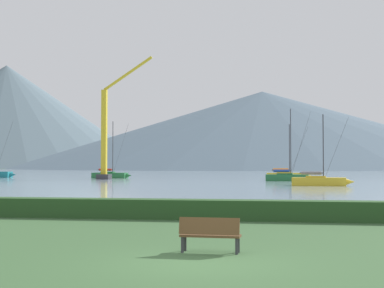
% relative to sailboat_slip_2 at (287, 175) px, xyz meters
% --- Properties ---
extents(ground_plane, '(1000.00, 1000.00, 0.00)m').
position_rel_sailboat_slip_2_xyz_m(ground_plane, '(-1.63, -81.30, -0.61)').
color(ground_plane, '#385B33').
extents(harbor_water, '(320.00, 246.00, 0.00)m').
position_rel_sailboat_slip_2_xyz_m(harbor_water, '(-1.63, 55.70, -0.60)').
color(harbor_water, '#8499A8').
rests_on(harbor_water, ground_plane).
extents(hedge_line, '(80.00, 1.20, 0.84)m').
position_rel_sailboat_slip_2_xyz_m(hedge_line, '(-1.63, -70.30, -0.18)').
color(hedge_line, '#284C23').
rests_on(hedge_line, ground_plane).
extents(sailboat_slip_2, '(7.36, 2.45, 8.88)m').
position_rel_sailboat_slip_2_xyz_m(sailboat_slip_2, '(0.00, 0.00, 0.00)').
color(sailboat_slip_2, gold).
rests_on(sailboat_slip_2, harbor_water).
extents(sailboat_slip_3, '(7.01, 2.41, 9.82)m').
position_rel_sailboat_slip_2_xyz_m(sailboat_slip_3, '(-30.04, 1.17, -0.02)').
color(sailboat_slip_3, '#236B38').
rests_on(sailboat_slip_3, harbor_water).
extents(sailboat_slip_10, '(6.80, 2.43, 7.91)m').
position_rel_sailboat_slip_2_xyz_m(sailboat_slip_10, '(3.75, -29.48, -0.05)').
color(sailboat_slip_10, gold).
rests_on(sailboat_slip_10, harbor_water).
extents(sailboat_slip_11, '(6.96, 2.56, 10.30)m').
position_rel_sailboat_slip_2_xyz_m(sailboat_slip_11, '(0.22, -11.50, -0.02)').
color(sailboat_slip_11, '#236B38').
rests_on(sailboat_slip_11, harbor_water).
extents(park_bench_under_tree, '(1.63, 0.53, 0.95)m').
position_rel_sailboat_slip_2_xyz_m(park_bench_under_tree, '(-1.58, -79.62, -0.08)').
color(park_bench_under_tree, brown).
rests_on(park_bench_under_tree, ground_plane).
extents(dock_crane, '(8.86, 2.00, 19.45)m').
position_rel_sailboat_slip_2_xyz_m(dock_crane, '(-28.30, -6.50, 6.03)').
color(dock_crane, '#333338').
rests_on(dock_crane, ground_plane).
extents(distant_hill_west_ridge, '(303.87, 303.87, 47.62)m').
position_rel_sailboat_slip_2_xyz_m(distant_hill_west_ridge, '(-16.26, 265.10, 23.21)').
color(distant_hill_west_ridge, '#4C6070').
rests_on(distant_hill_west_ridge, ground_plane).
extents(distant_hill_central_peak, '(216.39, 216.39, 73.06)m').
position_rel_sailboat_slip_2_xyz_m(distant_hill_central_peak, '(-198.58, 287.72, 35.93)').
color(distant_hill_central_peak, slate).
rests_on(distant_hill_central_peak, ground_plane).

